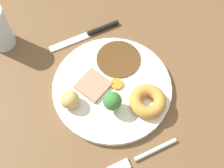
{
  "coord_description": "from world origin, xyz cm",
  "views": [
    {
      "loc": [
        -22.99,
        16.99,
        63.71
      ],
      "look_at": [
        3.56,
        1.09,
        6.0
      ],
      "focal_mm": 48.04,
      "sensor_mm": 36.0,
      "label": 1
    }
  ],
  "objects": [
    {
      "name": "carrot_coin_front",
      "position": [
        3.37,
        0.16,
        5.29
      ],
      "size": [
        2.75,
        2.75,
        0.59
      ],
      "primitive_type": "cylinder",
      "color": "orange",
      "rests_on": "dinner_plate"
    },
    {
      "name": "roast_potato_left",
      "position": [
        4.56,
        10.87,
        6.93
      ],
      "size": [
        5.63,
        5.63,
        3.87
      ],
      "primitive_type": "ellipsoid",
      "rotation": [
        0.0,
        0.0,
        1.01
      ],
      "color": "#D8B260",
      "rests_on": "dinner_plate"
    },
    {
      "name": "meat_slice_main",
      "position": [
        5.73,
        4.65,
        5.4
      ],
      "size": [
        8.0,
        7.99,
        0.8
      ],
      "primitive_type": "cube",
      "rotation": [
        0.0,
        0.0,
        0.35
      ],
      "color": "tan",
      "rests_on": "dinner_plate"
    },
    {
      "name": "gravy_pool",
      "position": [
        8.86,
        -3.84,
        5.15
      ],
      "size": [
        10.23,
        10.23,
        0.3
      ],
      "primitive_type": "cylinder",
      "color": "#563819",
      "rests_on": "dinner_plate"
    },
    {
      "name": "broccoli_floret",
      "position": [
        -0.84,
        3.62,
        7.95
      ],
      "size": [
        3.91,
        3.91,
        5.05
      ],
      "color": "#8CB766",
      "rests_on": "dinner_plate"
    },
    {
      "name": "knife",
      "position": [
        19.51,
        -2.31,
        4.05
      ],
      "size": [
        2.86,
        18.56,
        1.2
      ],
      "rotation": [
        0.0,
        0.0,
        1.49
      ],
      "color": "black",
      "rests_on": "dining_table"
    },
    {
      "name": "yorkshire_pudding",
      "position": [
        -3.99,
        -3.18,
        6.33
      ],
      "size": [
        7.85,
        7.85,
        2.65
      ],
      "primitive_type": "torus",
      "color": "#C68938",
      "rests_on": "dinner_plate"
    },
    {
      "name": "dining_table",
      "position": [
        0.0,
        0.0,
        1.8
      ],
      "size": [
        120.0,
        84.0,
        3.6
      ],
      "primitive_type": "cube",
      "color": "brown",
      "rests_on": "ground"
    },
    {
      "name": "fork",
      "position": [
        -12.71,
        4.14,
        3.99
      ],
      "size": [
        2.9,
        15.32,
        0.9
      ],
      "rotation": [
        0.0,
        0.0,
        1.48
      ],
      "color": "silver",
      "rests_on": "dining_table"
    },
    {
      "name": "dinner_plate",
      "position": [
        3.56,
        1.09,
        4.3
      ],
      "size": [
        26.6,
        26.6,
        1.4
      ],
      "primitive_type": "cylinder",
      "color": "silver",
      "rests_on": "dining_table"
    }
  ]
}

